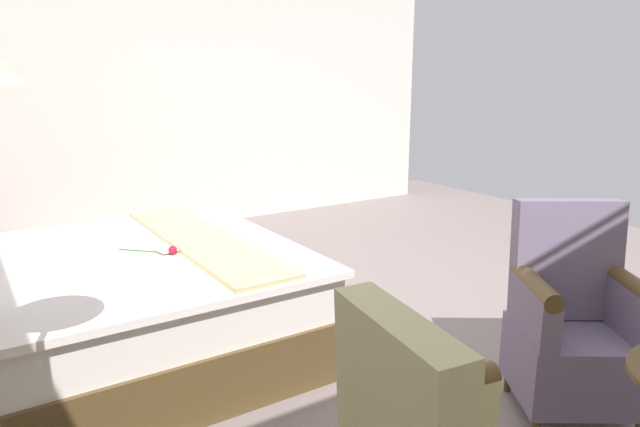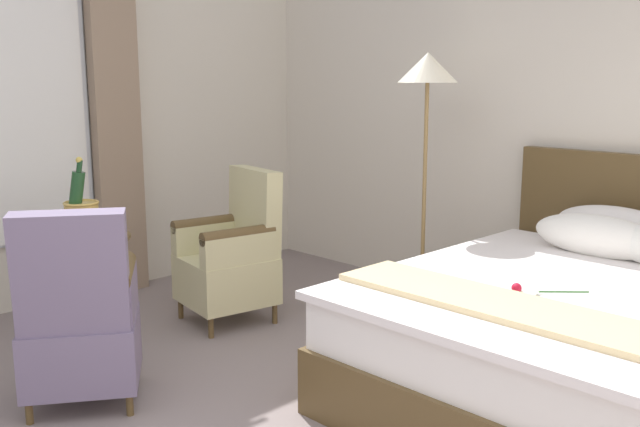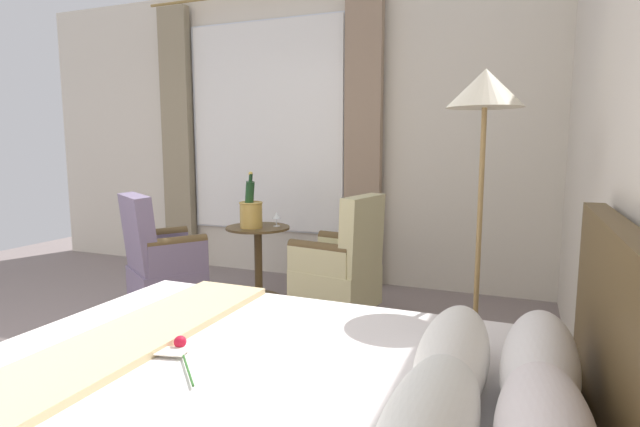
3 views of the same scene
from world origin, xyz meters
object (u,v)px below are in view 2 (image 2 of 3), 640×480
(side_table_round, at_px, (541,318))
(armchair_facing_bed, at_px, (467,250))
(bed, at_px, (97,250))
(floor_lamp_brass, at_px, (27,104))
(wine_glass_near_edge, at_px, (598,242))
(champagne_bucket, at_px, (551,219))
(snack_plate, at_px, (577,270))
(wine_glass_near_bucket, at_px, (541,245))
(nightstand, at_px, (16,414))
(armchair_by_window, at_px, (388,356))

(side_table_round, relative_size, armchair_facing_bed, 0.80)
(bed, distance_m, floor_lamp_brass, 1.64)
(wine_glass_near_edge, bearing_deg, champagne_bucket, -10.45)
(wine_glass_near_edge, bearing_deg, armchair_facing_bed, -24.75)
(snack_plate, bearing_deg, bed, 26.35)
(floor_lamp_brass, relative_size, wine_glass_near_bucket, 11.91)
(nightstand, height_order, side_table_round, side_table_round)
(wine_glass_near_bucket, distance_m, armchair_facing_bed, 1.00)
(floor_lamp_brass, height_order, champagne_bucket, floor_lamp_brass)
(nightstand, distance_m, armchair_facing_bed, 2.39)
(wine_glass_near_edge, distance_m, armchair_by_window, 0.96)
(bed, distance_m, snack_plate, 2.68)
(nightstand, height_order, wine_glass_near_edge, wine_glass_near_edge)
(nightstand, xyz_separation_m, wine_glass_near_edge, (-1.22, -1.97, 0.58))
(floor_lamp_brass, height_order, snack_plate, floor_lamp_brass)
(bed, bearing_deg, champagne_bucket, -148.82)
(floor_lamp_brass, distance_m, snack_plate, 2.10)
(armchair_by_window, distance_m, armchair_facing_bed, 1.21)
(bed, xyz_separation_m, wine_glass_near_edge, (-2.40, -1.28, 0.50))
(nightstand, bearing_deg, side_table_round, -118.41)
(wine_glass_near_edge, xyz_separation_m, armchair_by_window, (0.41, 0.75, -0.43))
(bed, xyz_separation_m, nightstand, (-1.18, 0.69, -0.08))
(bed, relative_size, side_table_round, 2.86)
(side_table_round, bearing_deg, floor_lamp_brass, 57.84)
(armchair_by_window, bearing_deg, wine_glass_near_edge, -118.75)
(side_table_round, height_order, armchair_by_window, armchair_by_window)
(nightstand, relative_size, snack_plate, 2.72)
(nightstand, height_order, armchair_facing_bed, armchair_facing_bed)
(nightstand, distance_m, snack_plate, 2.27)
(snack_plate, relative_size, armchair_facing_bed, 0.21)
(nightstand, relative_size, wine_glass_near_bucket, 3.62)
(champagne_bucket, bearing_deg, side_table_round, 142.32)
(bed, height_order, floor_lamp_brass, floor_lamp_brass)
(champagne_bucket, relative_size, armchair_facing_bed, 0.52)
(wine_glass_near_edge, bearing_deg, floor_lamp_brass, 54.27)
(wine_glass_near_bucket, height_order, armchair_facing_bed, armchair_facing_bed)
(floor_lamp_brass, bearing_deg, nightstand, 89.35)
(snack_plate, bearing_deg, wine_glass_near_bucket, 39.50)
(side_table_round, xyz_separation_m, armchair_facing_bed, (0.67, -0.39, -0.01))
(wine_glass_near_edge, height_order, armchair_by_window, armchair_by_window)
(floor_lamp_brass, distance_m, champagne_bucket, 2.07)
(side_table_round, bearing_deg, wine_glass_near_edge, -177.51)
(armchair_facing_bed, bearing_deg, floor_lamp_brass, 79.34)
(bed, bearing_deg, wine_glass_near_edge, -151.94)
(bed, height_order, armchair_by_window, bed)
(snack_plate, distance_m, armchair_by_window, 0.83)
(champagne_bucket, xyz_separation_m, armchair_by_window, (0.19, 0.79, -0.45))
(side_table_round, xyz_separation_m, champagne_bucket, (0.06, -0.05, 0.45))
(snack_plate, bearing_deg, champagne_bucket, -34.98)
(bed, xyz_separation_m, floor_lamp_brass, (-1.18, 0.41, 1.06))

